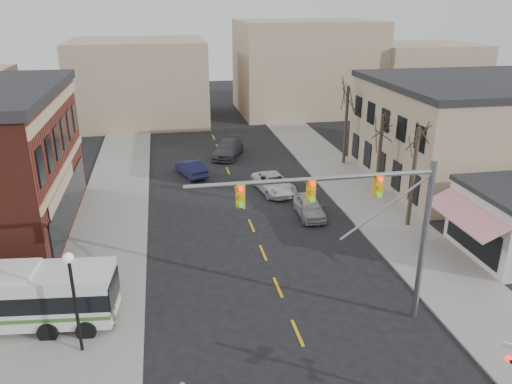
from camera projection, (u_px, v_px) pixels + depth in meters
ground at (310, 362)px, 21.33m from camera, size 160.00×160.00×0.00m
sidewalk_west at (115, 202)px, 37.99m from camera, size 5.00×60.00×0.12m
sidewalk_east at (351, 186)px, 41.30m from camera, size 5.00×60.00×0.12m
tan_building at (495, 130)px, 41.96m from camera, size 20.30×15.30×8.50m
tree_east_a at (413, 178)px, 32.90m from camera, size 0.28×0.28×6.75m
tree_east_b at (379, 155)px, 38.53m from camera, size 0.28×0.28×6.30m
tree_east_c at (346, 125)px, 45.74m from camera, size 0.28×0.28×7.20m
traffic_signal_mast at (366, 212)px, 21.78m from camera, size 10.93×0.30×8.00m
rr_crossing_east at (505, 383)px, 17.40m from camera, size 5.60×1.36×4.00m
street_lamp at (72, 283)px, 20.66m from camera, size 0.44×0.44×4.78m
car_a at (309, 207)px, 35.50m from camera, size 1.84×4.26×1.43m
car_b at (191, 168)px, 43.70m from camera, size 2.82×4.51×1.40m
car_c at (274, 183)px, 40.03m from camera, size 3.15×5.39×1.41m
car_d at (228, 148)px, 49.12m from camera, size 4.12×5.95×1.60m
pedestrian_near at (112, 312)px, 23.05m from camera, size 0.49×0.67×1.69m
pedestrian_far at (92, 278)px, 25.89m from camera, size 0.98×0.88×1.66m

